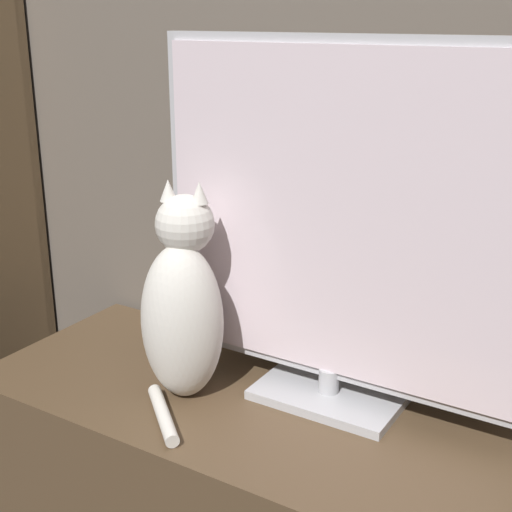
% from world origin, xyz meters
% --- Properties ---
extents(wall_back, '(4.80, 0.05, 2.60)m').
position_xyz_m(wall_back, '(0.00, 1.22, 1.30)').
color(wall_back, '#60564C').
rests_on(wall_back, ground_plane).
extents(tv_stand, '(1.21, 0.52, 0.54)m').
position_xyz_m(tv_stand, '(0.00, 0.92, 0.27)').
color(tv_stand, brown).
rests_on(tv_stand, ground_plane).
extents(tv, '(0.79, 0.19, 0.75)m').
position_xyz_m(tv, '(0.15, 1.02, 0.92)').
color(tv, '#B7B7BC').
rests_on(tv, tv_stand).
extents(cat, '(0.22, 0.29, 0.47)m').
position_xyz_m(cat, '(-0.13, 0.88, 0.74)').
color(cat, silver).
rests_on(cat, tv_stand).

